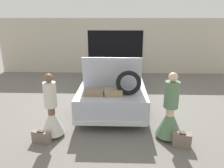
% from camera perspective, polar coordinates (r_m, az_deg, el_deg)
% --- Properties ---
extents(ground_plane, '(40.00, 40.00, 0.00)m').
position_cam_1_polar(ground_plane, '(7.96, 0.31, -4.00)').
color(ground_plane, slate).
extents(garage_wall_back, '(12.00, 0.14, 2.80)m').
position_cam_1_polar(garage_wall_back, '(11.39, 0.87, 9.79)').
color(garage_wall_back, beige).
rests_on(garage_wall_back, ground_plane).
extents(car, '(2.03, 4.78, 1.81)m').
position_cam_1_polar(car, '(7.76, 0.33, 0.00)').
color(car, '#B2B7C6').
rests_on(car, ground_plane).
extents(person_left, '(0.59, 0.59, 1.62)m').
position_cam_1_polar(person_left, '(5.63, -15.46, -7.68)').
color(person_left, brown).
rests_on(person_left, ground_plane).
extents(person_right, '(0.66, 0.66, 1.67)m').
position_cam_1_polar(person_right, '(5.53, 14.88, -7.98)').
color(person_right, beige).
rests_on(person_right, ground_plane).
extents(suitcase_beside_left_person, '(0.48, 0.26, 0.32)m').
position_cam_1_polar(suitcase_beside_left_person, '(5.61, -17.99, -13.04)').
color(suitcase_beside_left_person, '#75665B').
rests_on(suitcase_beside_left_person, ground_plane).
extents(suitcase_beside_right_person, '(0.44, 0.27, 0.37)m').
position_cam_1_polar(suitcase_beside_right_person, '(5.44, 17.71, -13.70)').
color(suitcase_beside_right_person, '#75665B').
rests_on(suitcase_beside_right_person, ground_plane).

